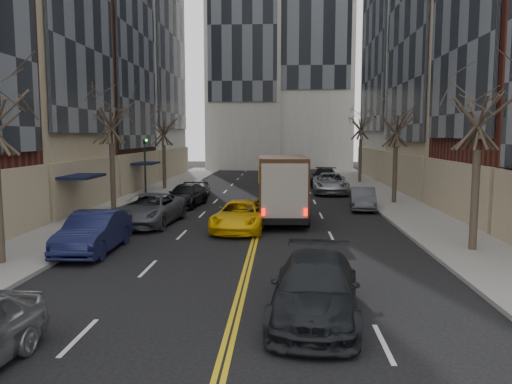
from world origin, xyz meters
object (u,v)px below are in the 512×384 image
(ups_truck, at_px, (282,189))
(taxi, at_px, (241,216))
(pedestrian, at_px, (281,203))
(observer_sedan, at_px, (315,288))

(ups_truck, xyz_separation_m, taxi, (-2.02, -2.55, -1.06))
(taxi, distance_m, pedestrian, 3.75)
(ups_truck, xyz_separation_m, pedestrian, (-0.06, 0.63, -0.83))
(observer_sedan, bearing_deg, ups_truck, 99.36)
(ups_truck, distance_m, taxi, 3.42)
(taxi, relative_size, pedestrian, 2.74)
(ups_truck, relative_size, taxi, 1.26)
(ups_truck, distance_m, pedestrian, 1.05)
(pedestrian, bearing_deg, ups_truck, 170.20)
(observer_sedan, relative_size, taxi, 1.06)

